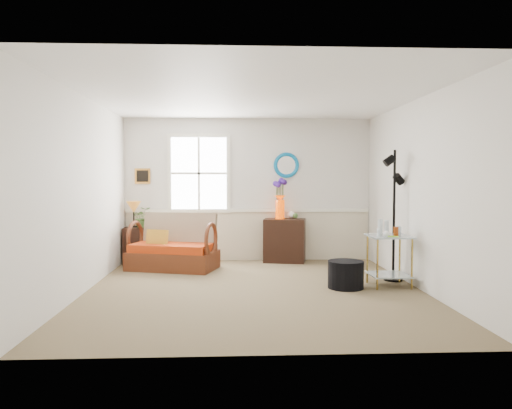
{
  "coord_description": "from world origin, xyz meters",
  "views": [
    {
      "loc": [
        -0.3,
        -6.66,
        1.51
      ],
      "look_at": [
        0.04,
        0.28,
        1.14
      ],
      "focal_mm": 35.0,
      "sensor_mm": 36.0,
      "label": 1
    }
  ],
  "objects_px": {
    "loveseat": "(173,242)",
    "ottoman": "(346,274)",
    "lamp_stand": "(134,245)",
    "cabinet": "(285,240)",
    "side_table": "(389,261)",
    "floor_lamp": "(394,216)"
  },
  "relations": [
    {
      "from": "side_table",
      "to": "floor_lamp",
      "type": "height_order",
      "value": "floor_lamp"
    },
    {
      "from": "floor_lamp",
      "to": "ottoman",
      "type": "xyz_separation_m",
      "value": [
        -0.82,
        -0.48,
        -0.77
      ]
    },
    {
      "from": "lamp_stand",
      "to": "cabinet",
      "type": "relative_size",
      "value": 0.81
    },
    {
      "from": "floor_lamp",
      "to": "ottoman",
      "type": "height_order",
      "value": "floor_lamp"
    },
    {
      "from": "loveseat",
      "to": "ottoman",
      "type": "bearing_deg",
      "value": -15.47
    },
    {
      "from": "ottoman",
      "to": "cabinet",
      "type": "bearing_deg",
      "value": 105.46
    },
    {
      "from": "cabinet",
      "to": "floor_lamp",
      "type": "bearing_deg",
      "value": -38.68
    },
    {
      "from": "loveseat",
      "to": "side_table",
      "type": "xyz_separation_m",
      "value": [
        3.18,
        -1.46,
        -0.1
      ]
    },
    {
      "from": "loveseat",
      "to": "lamp_stand",
      "type": "distance_m",
      "value": 1.01
    },
    {
      "from": "lamp_stand",
      "to": "cabinet",
      "type": "xyz_separation_m",
      "value": [
        2.69,
        -0.0,
        0.07
      ]
    },
    {
      "from": "loveseat",
      "to": "side_table",
      "type": "height_order",
      "value": "loveseat"
    },
    {
      "from": "lamp_stand",
      "to": "side_table",
      "type": "relative_size",
      "value": 0.89
    },
    {
      "from": "side_table",
      "to": "ottoman",
      "type": "xyz_separation_m",
      "value": [
        -0.63,
        -0.1,
        -0.17
      ]
    },
    {
      "from": "lamp_stand",
      "to": "cabinet",
      "type": "distance_m",
      "value": 2.69
    },
    {
      "from": "ottoman",
      "to": "floor_lamp",
      "type": "bearing_deg",
      "value": 30.14
    },
    {
      "from": "cabinet",
      "to": "loveseat",
      "type": "bearing_deg",
      "value": -150.0
    },
    {
      "from": "cabinet",
      "to": "side_table",
      "type": "xyz_separation_m",
      "value": [
        1.24,
        -2.1,
        -0.03
      ]
    },
    {
      "from": "side_table",
      "to": "cabinet",
      "type": "bearing_deg",
      "value": 120.59
    },
    {
      "from": "side_table",
      "to": "floor_lamp",
      "type": "distance_m",
      "value": 0.74
    },
    {
      "from": "cabinet",
      "to": "ottoman",
      "type": "height_order",
      "value": "cabinet"
    },
    {
      "from": "lamp_stand",
      "to": "cabinet",
      "type": "bearing_deg",
      "value": -0.09
    },
    {
      "from": "side_table",
      "to": "ottoman",
      "type": "height_order",
      "value": "side_table"
    }
  ]
}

